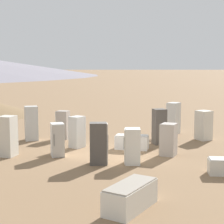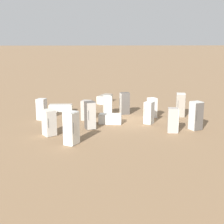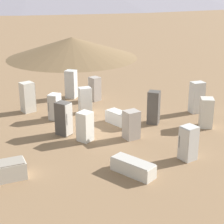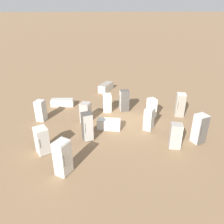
% 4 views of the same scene
% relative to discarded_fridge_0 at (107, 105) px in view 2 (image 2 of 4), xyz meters
% --- Properties ---
extents(ground_plane, '(1000.00, 1000.00, 0.00)m').
position_rel_discarded_fridge_0_xyz_m(ground_plane, '(1.01, -1.81, -0.75)').
color(ground_plane, '#846647').
extents(discarded_fridge_0, '(0.68, 0.65, 1.50)m').
position_rel_discarded_fridge_0_xyz_m(discarded_fridge_0, '(0.00, 0.00, 0.00)').
color(discarded_fridge_0, silver).
rests_on(discarded_fridge_0, ground_plane).
extents(discarded_fridge_1, '(0.73, 0.82, 1.50)m').
position_rel_discarded_fridge_0_xyz_m(discarded_fridge_1, '(3.33, -1.24, 0.00)').
color(discarded_fridge_1, white).
rests_on(discarded_fridge_1, ground_plane).
extents(discarded_fridge_2, '(1.63, 2.06, 0.75)m').
position_rel_discarded_fridge_0_xyz_m(discarded_fridge_2, '(0.15, 4.96, -0.38)').
color(discarded_fridge_2, silver).
rests_on(discarded_fridge_2, ground_plane).
extents(discarded_fridge_3, '(1.94, 0.78, 0.61)m').
position_rel_discarded_fridge_0_xyz_m(discarded_fridge_3, '(-3.79, 1.41, -0.44)').
color(discarded_fridge_3, beige).
rests_on(discarded_fridge_3, ground_plane).
extents(discarded_fridge_4, '(0.96, 1.01, 1.62)m').
position_rel_discarded_fridge_0_xyz_m(discarded_fridge_4, '(-4.04, -5.32, 0.06)').
color(discarded_fridge_4, beige).
rests_on(discarded_fridge_4, ground_plane).
extents(discarded_fridge_5, '(0.89, 0.90, 1.46)m').
position_rel_discarded_fridge_0_xyz_m(discarded_fridge_5, '(-1.67, -1.60, -0.02)').
color(discarded_fridge_5, '#A89E93').
rests_on(discarded_fridge_5, ground_plane).
extents(discarded_fridge_6, '(0.94, 0.97, 1.88)m').
position_rel_discarded_fridge_0_xyz_m(discarded_fridge_6, '(-2.62, -7.19, 0.19)').
color(discarded_fridge_6, silver).
rests_on(discarded_fridge_6, ground_plane).
extents(discarded_fridge_7, '(1.70, 0.99, 0.70)m').
position_rel_discarded_fridge_0_xyz_m(discarded_fridge_7, '(-0.04, -2.84, -0.40)').
color(discarded_fridge_7, white).
rests_on(discarded_fridge_7, ground_plane).
extents(discarded_fridge_8, '(0.78, 0.72, 1.58)m').
position_rel_discarded_fridge_0_xyz_m(discarded_fridge_8, '(3.76, -5.38, 0.04)').
color(discarded_fridge_8, '#A89E93').
rests_on(discarded_fridge_8, ground_plane).
extents(discarded_fridge_9, '(0.78, 0.83, 1.57)m').
position_rel_discarded_fridge_0_xyz_m(discarded_fridge_9, '(-5.00, -1.15, 0.04)').
color(discarded_fridge_9, silver).
rests_on(discarded_fridge_9, ground_plane).
extents(discarded_fridge_10, '(0.79, 0.63, 1.74)m').
position_rel_discarded_fridge_0_xyz_m(discarded_fridge_10, '(1.38, 0.05, 0.12)').
color(discarded_fridge_10, '#4C4742').
rests_on(discarded_fridge_10, ground_plane).
extents(discarded_fridge_11, '(0.77, 0.79, 1.85)m').
position_rel_discarded_fridge_0_xyz_m(discarded_fridge_11, '(-1.49, -4.10, 0.17)').
color(discarded_fridge_11, '#4C4742').
rests_on(discarded_fridge_11, ground_plane).
extents(discarded_fridge_12, '(0.79, 0.88, 1.82)m').
position_rel_discarded_fridge_0_xyz_m(discarded_fridge_12, '(5.56, -1.23, 0.16)').
color(discarded_fridge_12, beige).
rests_on(discarded_fridge_12, ground_plane).
extents(discarded_fridge_13, '(0.86, 0.86, 1.88)m').
position_rel_discarded_fridge_0_xyz_m(discarded_fridge_13, '(5.43, -4.93, 0.19)').
color(discarded_fridge_13, silver).
rests_on(discarded_fridge_13, ground_plane).
extents(discarded_fridge_14, '(0.85, 0.90, 1.57)m').
position_rel_discarded_fridge_0_xyz_m(discarded_fridge_14, '(2.68, -3.15, 0.04)').
color(discarded_fridge_14, silver).
rests_on(discarded_fridge_14, ground_plane).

